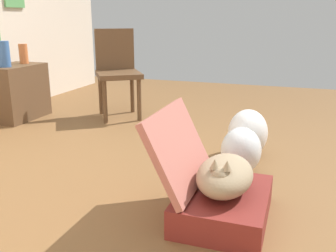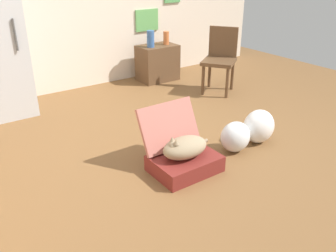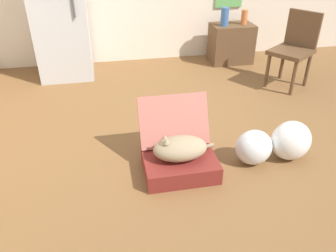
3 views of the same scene
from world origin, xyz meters
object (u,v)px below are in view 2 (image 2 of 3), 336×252
object	(u,v)px
plastic_bag_white	(235,137)
chair	(220,57)
vase_tall	(151,39)
plastic_bag_clear	(259,126)
side_table	(157,63)
vase_short	(166,38)
suitcase_base	(185,163)
cat	(185,147)

from	to	relation	value
plastic_bag_white	chair	world-z (taller)	chair
vase_tall	plastic_bag_clear	bearing A→B (deg)	-94.45
plastic_bag_clear	side_table	distance (m)	2.43
side_table	vase_short	world-z (taller)	vase_short
suitcase_base	chair	bearing A→B (deg)	39.97
suitcase_base	cat	world-z (taller)	cat
plastic_bag_clear	side_table	bearing A→B (deg)	82.12
plastic_bag_clear	vase_tall	distance (m)	2.42
plastic_bag_white	cat	bearing A→B (deg)	-178.86
suitcase_base	side_table	world-z (taller)	side_table
vase_short	chair	bearing A→B (deg)	-72.24
vase_short	chair	xyz separation A→B (m)	(0.30, -0.92, -0.16)
vase_tall	cat	bearing A→B (deg)	-116.32
cat	plastic_bag_white	world-z (taller)	cat
vase_short	plastic_bag_clear	bearing A→B (deg)	-101.46
vase_tall	suitcase_base	bearing A→B (deg)	-116.20
cat	vase_tall	bearing A→B (deg)	63.68
side_table	suitcase_base	bearing A→B (deg)	-118.57
chair	suitcase_base	bearing A→B (deg)	-85.00
suitcase_base	chair	world-z (taller)	chair
side_table	vase_tall	bearing A→B (deg)	-162.93
vase_tall	vase_short	xyz separation A→B (m)	(0.30, 0.02, -0.02)
plastic_bag_white	side_table	xyz separation A→B (m)	(0.67, 2.41, 0.12)
plastic_bag_white	side_table	world-z (taller)	side_table
vase_tall	vase_short	size ratio (longest dim) A/B	1.23
cat	plastic_bag_white	distance (m)	0.66
plastic_bag_clear	side_table	world-z (taller)	side_table
vase_tall	vase_short	world-z (taller)	vase_tall
cat	vase_short	world-z (taller)	vase_short
cat	plastic_bag_clear	size ratio (longest dim) A/B	1.45
suitcase_base	vase_short	size ratio (longest dim) A/B	2.95
side_table	cat	bearing A→B (deg)	-118.67
cat	vase_tall	distance (m)	2.69
vase_tall	chair	size ratio (longest dim) A/B	0.27
plastic_bag_clear	vase_short	size ratio (longest dim) A/B	1.78
cat	side_table	size ratio (longest dim) A/B	0.87
vase_tall	vase_short	bearing A→B (deg)	3.94
side_table	vase_tall	size ratio (longest dim) A/B	2.43
plastic_bag_white	plastic_bag_clear	xyz separation A→B (m)	(0.34, 0.00, 0.02)
chair	plastic_bag_white	bearing A→B (deg)	-72.32
suitcase_base	vase_tall	world-z (taller)	vase_tall
suitcase_base	chair	xyz separation A→B (m)	(1.77, 1.48, 0.42)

